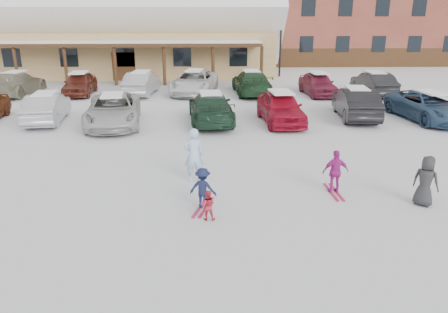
{
  "coord_description": "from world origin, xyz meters",
  "views": [
    {
      "loc": [
        -0.04,
        -11.88,
        5.34
      ],
      "look_at": [
        0.3,
        1.0,
        1.0
      ],
      "focal_mm": 35.0,
      "sensor_mm": 36.0,
      "label": 1
    }
  ],
  "objects_px": {
    "parked_car_2": "(113,110)",
    "parked_car_11": "(251,83)",
    "bystander_dark": "(426,181)",
    "parked_car_8": "(80,84)",
    "lamp_post": "(281,31)",
    "parked_car_10": "(194,82)",
    "parked_car_4": "(281,107)",
    "child_navy": "(203,188)",
    "parked_car_5": "(356,103)",
    "parked_car_6": "(429,106)",
    "parked_car_12": "(318,84)",
    "parked_car_3": "(211,108)",
    "parked_car_1": "(47,108)",
    "parked_car_7": "(16,84)",
    "toddler_red": "(208,205)",
    "parked_car_13": "(374,84)",
    "child_magenta": "(336,172)",
    "day_lodge": "(109,27)",
    "parked_car_9": "(142,83)",
    "adult_skier": "(194,155)"
  },
  "relations": [
    {
      "from": "bystander_dark",
      "to": "parked_car_10",
      "type": "relative_size",
      "value": 0.27
    },
    {
      "from": "bystander_dark",
      "to": "parked_car_9",
      "type": "distance_m",
      "value": 20.57
    },
    {
      "from": "parked_car_3",
      "to": "parked_car_8",
      "type": "distance_m",
      "value": 11.59
    },
    {
      "from": "parked_car_5",
      "to": "toddler_red",
      "type": "bearing_deg",
      "value": 61.68
    },
    {
      "from": "toddler_red",
      "to": "parked_car_11",
      "type": "height_order",
      "value": "parked_car_11"
    },
    {
      "from": "parked_car_4",
      "to": "parked_car_10",
      "type": "bearing_deg",
      "value": 114.6
    },
    {
      "from": "adult_skier",
      "to": "parked_car_10",
      "type": "xyz_separation_m",
      "value": [
        -0.6,
        15.8,
        -0.12
      ]
    },
    {
      "from": "parked_car_12",
      "to": "parked_car_7",
      "type": "bearing_deg",
      "value": 173.93
    },
    {
      "from": "parked_car_5",
      "to": "parked_car_10",
      "type": "relative_size",
      "value": 0.85
    },
    {
      "from": "lamp_post",
      "to": "toddler_red",
      "type": "distance_m",
      "value": 27.14
    },
    {
      "from": "parked_car_4",
      "to": "parked_car_13",
      "type": "height_order",
      "value": "parked_car_4"
    },
    {
      "from": "parked_car_6",
      "to": "parked_car_11",
      "type": "distance_m",
      "value": 11.15
    },
    {
      "from": "parked_car_11",
      "to": "parked_car_6",
      "type": "bearing_deg",
      "value": 134.72
    },
    {
      "from": "parked_car_9",
      "to": "parked_car_4",
      "type": "bearing_deg",
      "value": 140.15
    },
    {
      "from": "parked_car_4",
      "to": "parked_car_13",
      "type": "distance_m",
      "value": 10.19
    },
    {
      "from": "parked_car_2",
      "to": "parked_car_12",
      "type": "xyz_separation_m",
      "value": [
        11.7,
        7.61,
        -0.01
      ]
    },
    {
      "from": "parked_car_8",
      "to": "child_magenta",
      "type": "bearing_deg",
      "value": -57.0
    },
    {
      "from": "parked_car_11",
      "to": "parked_car_9",
      "type": "bearing_deg",
      "value": -4.51
    },
    {
      "from": "parked_car_6",
      "to": "parked_car_11",
      "type": "height_order",
      "value": "parked_car_11"
    },
    {
      "from": "parked_car_1",
      "to": "parked_car_7",
      "type": "height_order",
      "value": "parked_car_7"
    },
    {
      "from": "child_navy",
      "to": "parked_car_12",
      "type": "height_order",
      "value": "parked_car_12"
    },
    {
      "from": "parked_car_4",
      "to": "child_navy",
      "type": "bearing_deg",
      "value": -115.17
    },
    {
      "from": "child_navy",
      "to": "parked_car_5",
      "type": "xyz_separation_m",
      "value": [
        7.66,
        10.66,
        0.18
      ]
    },
    {
      "from": "parked_car_11",
      "to": "adult_skier",
      "type": "bearing_deg",
      "value": 74.55
    },
    {
      "from": "parked_car_2",
      "to": "parked_car_3",
      "type": "distance_m",
      "value": 4.72
    },
    {
      "from": "bystander_dark",
      "to": "parked_car_10",
      "type": "xyz_separation_m",
      "value": [
        -7.24,
        17.83,
        0.03
      ]
    },
    {
      "from": "parked_car_7",
      "to": "parked_car_4",
      "type": "bearing_deg",
      "value": 158.59
    },
    {
      "from": "parked_car_5",
      "to": "parked_car_8",
      "type": "bearing_deg",
      "value": -18.31
    },
    {
      "from": "parked_car_3",
      "to": "parked_car_7",
      "type": "xyz_separation_m",
      "value": [
        -12.76,
        7.69,
        0.02
      ]
    },
    {
      "from": "adult_skier",
      "to": "parked_car_13",
      "type": "distance_m",
      "value": 18.61
    },
    {
      "from": "toddler_red",
      "to": "parked_car_1",
      "type": "xyz_separation_m",
      "value": [
        -8.1,
        10.95,
        0.31
      ]
    },
    {
      "from": "parked_car_11",
      "to": "parked_car_5",
      "type": "bearing_deg",
      "value": 121.22
    },
    {
      "from": "bystander_dark",
      "to": "parked_car_8",
      "type": "distance_m",
      "value": 22.96
    },
    {
      "from": "bystander_dark",
      "to": "parked_car_10",
      "type": "distance_m",
      "value": 19.25
    },
    {
      "from": "lamp_post",
      "to": "parked_car_12",
      "type": "height_order",
      "value": "lamp_post"
    },
    {
      "from": "day_lodge",
      "to": "parked_car_13",
      "type": "xyz_separation_m",
      "value": [
        19.48,
        -11.59,
        -3.19
      ]
    },
    {
      "from": "bystander_dark",
      "to": "parked_car_1",
      "type": "height_order",
      "value": "bystander_dark"
    },
    {
      "from": "parked_car_1",
      "to": "parked_car_7",
      "type": "xyz_separation_m",
      "value": [
        -4.6,
        7.36,
        0.04
      ]
    },
    {
      "from": "parked_car_10",
      "to": "parked_car_11",
      "type": "height_order",
      "value": "parked_car_10"
    },
    {
      "from": "parked_car_5",
      "to": "parked_car_6",
      "type": "relative_size",
      "value": 0.92
    },
    {
      "from": "adult_skier",
      "to": "parked_car_10",
      "type": "relative_size",
      "value": 0.32
    },
    {
      "from": "parked_car_9",
      "to": "parked_car_10",
      "type": "height_order",
      "value": "parked_car_10"
    },
    {
      "from": "parked_car_3",
      "to": "parked_car_6",
      "type": "distance_m",
      "value": 11.02
    },
    {
      "from": "child_magenta",
      "to": "parked_car_3",
      "type": "xyz_separation_m",
      "value": [
        -3.81,
        8.9,
        0.06
      ]
    },
    {
      "from": "parked_car_2",
      "to": "parked_car_11",
      "type": "distance_m",
      "value": 10.88
    },
    {
      "from": "parked_car_3",
      "to": "parked_car_8",
      "type": "xyz_separation_m",
      "value": [
        -8.63,
        7.74,
        -0.01
      ]
    },
    {
      "from": "parked_car_1",
      "to": "toddler_red",
      "type": "bearing_deg",
      "value": 119.27
    },
    {
      "from": "lamp_post",
      "to": "parked_car_8",
      "type": "xyz_separation_m",
      "value": [
        -14.35,
        -7.96,
        -2.97
      ]
    },
    {
      "from": "parked_car_8",
      "to": "parked_car_10",
      "type": "distance_m",
      "value": 7.51
    },
    {
      "from": "parked_car_3",
      "to": "parked_car_11",
      "type": "distance_m",
      "value": 8.07
    }
  ]
}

